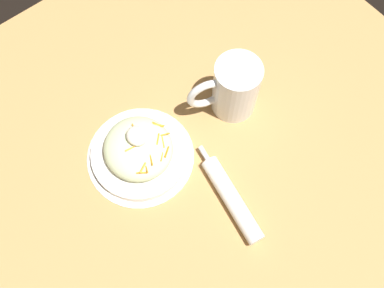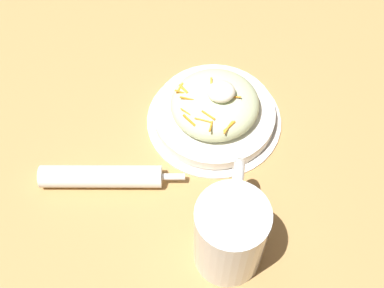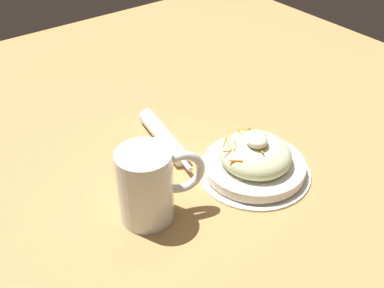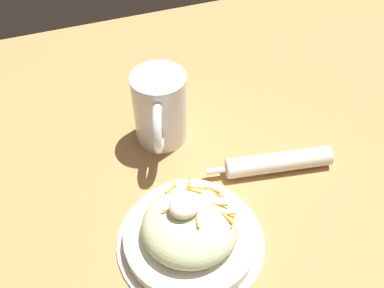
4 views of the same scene
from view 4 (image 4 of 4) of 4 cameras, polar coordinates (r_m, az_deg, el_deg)
ground_plane at (r=0.72m, az=18.00°, el=-9.34°), size 1.43×1.43×0.00m
salad_plate at (r=0.64m, az=-0.21°, el=-11.64°), size 0.23×0.23×0.10m
beer_mug at (r=0.76m, az=-4.33°, el=4.51°), size 0.10×0.15×0.14m
napkin_roll at (r=0.75m, az=11.53°, el=-2.44°), size 0.22×0.07×0.03m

